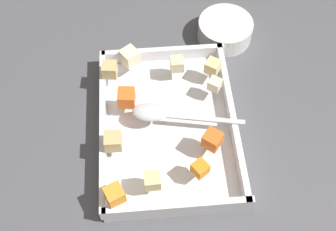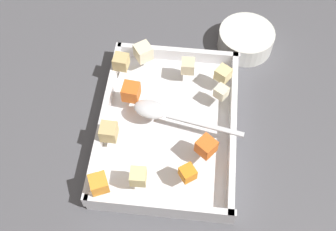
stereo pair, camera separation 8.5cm
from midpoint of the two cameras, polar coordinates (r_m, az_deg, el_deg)
The scene contains 15 objects.
ground_plane at distance 0.89m, azimuth 2.87°, elevation -3.17°, with size 4.00×4.00×0.00m, color #4C4C51.
baking_dish at distance 0.89m, azimuth 2.73°, elevation -1.75°, with size 0.38×0.28×0.05m.
carrot_chunk_near_spoon at distance 0.78m, azimuth -6.17°, elevation -9.32°, with size 0.03×0.03×0.03m, color orange.
carrot_chunk_center at distance 0.87m, azimuth -2.21°, elevation 2.99°, with size 0.03×0.03×0.03m, color orange.
carrot_chunk_heap_side at distance 0.81m, azimuth 8.13°, elevation -4.38°, with size 0.03×0.03×0.03m, color orange.
carrot_chunk_front_center at distance 0.79m, azimuth 5.76°, elevation -7.94°, with size 0.03×0.03×0.03m, color orange.
potato_chunk_rim_edge at distance 0.78m, azimuth -0.90°, elevation -8.43°, with size 0.03×0.03×0.03m, color #E0CC89.
potato_chunk_under_handle at distance 0.92m, azimuth 5.34°, elevation 6.42°, with size 0.03×0.03×0.03m, color beige.
potato_chunk_corner_sw at distance 0.89m, azimuth 9.87°, elevation 2.91°, with size 0.02×0.02×0.02m, color beige.
potato_chunk_mid_right at distance 0.92m, azimuth -3.69°, elevation 7.01°, with size 0.03×0.03×0.03m, color tan.
potato_chunk_far_right at distance 0.93m, azimuth -0.73°, elevation 8.31°, with size 0.03×0.03×0.03m, color beige.
potato_chunk_back_center at distance 0.82m, azimuth -5.05°, elevation -2.41°, with size 0.03×0.03×0.03m, color tan.
potato_chunk_corner_nw at distance 0.91m, azimuth 10.03°, elevation 5.31°, with size 0.03×0.03×0.03m, color #E0CC89.
serving_spoon at distance 0.85m, azimuth 1.32°, elevation 0.38°, with size 0.07×0.23×0.02m.
small_prep_bowl at distance 1.04m, azimuth 12.71°, elevation 9.74°, with size 0.13×0.13×0.05m, color silver.
Camera 2 is at (0.43, 0.04, 0.78)m, focal length 45.52 mm.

